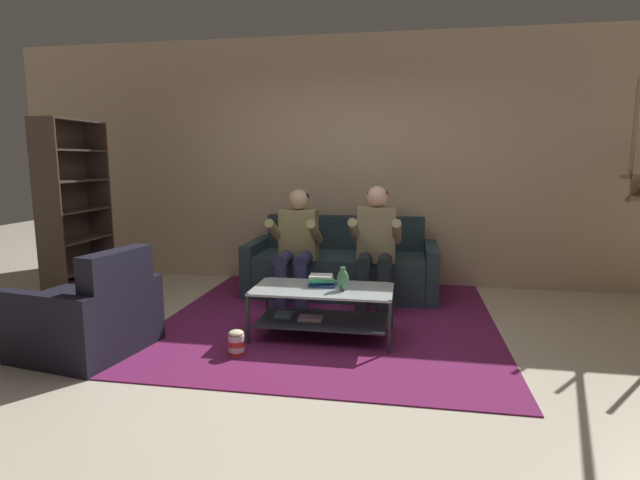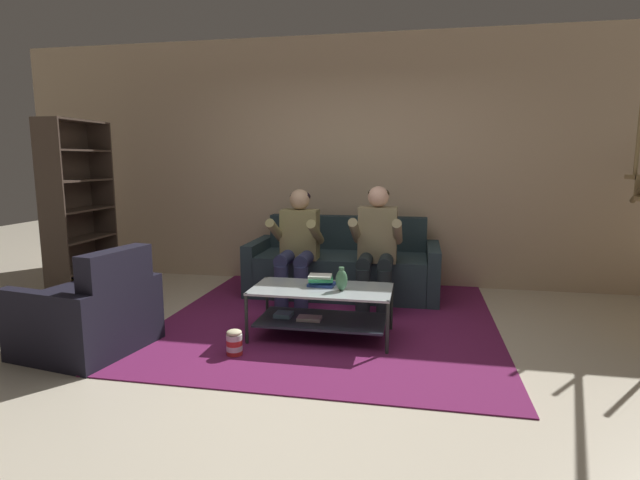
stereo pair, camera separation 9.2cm
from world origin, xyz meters
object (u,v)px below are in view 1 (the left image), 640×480
Objects in this scene: person_seated_right at (376,243)px; armchair at (89,317)px; person_seated_left at (296,242)px; vase at (343,279)px; book_stack at (322,280)px; coffee_table at (321,304)px; bookshelf at (73,229)px; couch at (342,268)px; popcorn_tub at (236,343)px.

armchair is at bearing -143.75° from person_seated_right.
person_seated_left is 6.09× the size of vase.
book_stack is 1.86m from armchair.
person_seated_right reaches higher than coffee_table.
person_seated_right is at bearing 2.43° from bookshelf.
person_seated_left is (-0.40, -0.51, 0.36)m from couch.
bookshelf is at bearing -167.09° from couch.
bookshelf is (-2.42, -0.13, 0.10)m from person_seated_left.
book_stack is at bearing -115.61° from person_seated_right.
armchair is (1.12, -1.40, -0.47)m from bookshelf.
coffee_table is 2.97m from bookshelf.
popcorn_tub is (-0.15, -1.43, -0.55)m from person_seated_left.
vase is at bearing -13.90° from coffee_table.
armchair is (-2.10, -1.54, -0.39)m from person_seated_right.
popcorn_tub is (-0.56, -0.53, -0.18)m from coffee_table.
coffee_table is at bearing -15.29° from bookshelf.
couch is 0.75m from person_seated_left.
bookshelf is 2.69m from popcorn_tub.
person_seated_left is 0.62× the size of bookshelf.
coffee_table is 0.20m from book_stack.
couch is at bearing 97.71° from vase.
coffee_table is (0.01, -1.42, -0.01)m from couch.
couch is 9.99× the size of popcorn_tub.
coffee_table is at bearing 166.10° from vase.
bookshelf is at bearing -177.57° from person_seated_right.
person_seated_right is 0.99m from vase.
couch is 1.79× the size of coffee_table.
armchair is at bearing -157.32° from book_stack.
person_seated_left is at bearing -128.03° from couch.
armchair is (-1.90, -0.58, -0.24)m from vase.
couch is 2.13× the size of armchair.
vase reaches higher than popcorn_tub.
couch is 1.50m from vase.
vase is 3.14m from bookshelf.
bookshelf is at bearing 164.71° from coffee_table.
bookshelf is 1.95× the size of armchair.
person_seated_right is 0.65× the size of bookshelf.
armchair is (-1.71, -0.63, -0.00)m from coffee_table.
couch is 1.42m from coffee_table.
couch is 10.64× the size of vase.
vase is 0.94× the size of popcorn_tub.
person_seated_left is 0.80m from person_seated_right.
couch is 2.03m from popcorn_tub.
couch is 1.35m from book_stack.
person_seated_right reaches higher than popcorn_tub.
person_seated_right reaches higher than book_stack.
bookshelf is 1.86m from armchair.
vase is (0.20, -1.47, 0.23)m from couch.
person_seated_left is at bearing 114.62° from coffee_table.
armchair reaches higher than vase.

